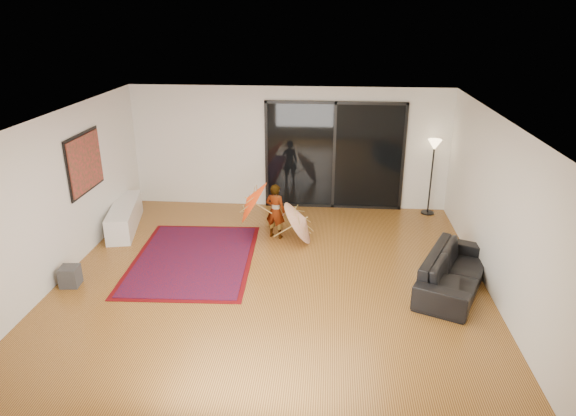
# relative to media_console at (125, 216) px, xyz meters

# --- Properties ---
(floor) EXTENTS (7.00, 7.00, 0.00)m
(floor) POSITION_rel_media_console_xyz_m (3.25, -1.90, -0.25)
(floor) COLOR #AA6F2E
(floor) RESTS_ON ground
(ceiling) EXTENTS (7.00, 7.00, 0.00)m
(ceiling) POSITION_rel_media_console_xyz_m (3.25, -1.90, 2.45)
(ceiling) COLOR white
(ceiling) RESTS_ON wall_back
(wall_back) EXTENTS (7.00, 0.00, 7.00)m
(wall_back) POSITION_rel_media_console_xyz_m (3.25, 1.60, 1.10)
(wall_back) COLOR silver
(wall_back) RESTS_ON floor
(wall_front) EXTENTS (7.00, 0.00, 7.00)m
(wall_front) POSITION_rel_media_console_xyz_m (3.25, -5.40, 1.10)
(wall_front) COLOR silver
(wall_front) RESTS_ON floor
(wall_left) EXTENTS (0.00, 7.00, 7.00)m
(wall_left) POSITION_rel_media_console_xyz_m (-0.25, -1.90, 1.10)
(wall_left) COLOR silver
(wall_left) RESTS_ON floor
(wall_right) EXTENTS (0.00, 7.00, 7.00)m
(wall_right) POSITION_rel_media_console_xyz_m (6.75, -1.90, 1.10)
(wall_right) COLOR silver
(wall_right) RESTS_ON floor
(sliding_door) EXTENTS (3.06, 0.07, 2.40)m
(sliding_door) POSITION_rel_media_console_xyz_m (4.25, 1.57, 0.95)
(sliding_door) COLOR black
(sliding_door) RESTS_ON wall_back
(painting) EXTENTS (0.04, 1.28, 1.08)m
(painting) POSITION_rel_media_console_xyz_m (-0.21, -0.90, 1.40)
(painting) COLOR black
(painting) RESTS_ON wall_left
(media_console) EXTENTS (0.84, 1.88, 0.51)m
(media_console) POSITION_rel_media_console_xyz_m (0.00, 0.00, 0.00)
(media_console) COLOR white
(media_console) RESTS_ON floor
(speaker) EXTENTS (0.32, 0.32, 0.33)m
(speaker) POSITION_rel_media_console_xyz_m (0.00, -2.37, -0.09)
(speaker) COLOR #424244
(speaker) RESTS_ON floor
(persian_rug) EXTENTS (2.24, 3.05, 0.02)m
(persian_rug) POSITION_rel_media_console_xyz_m (1.75, -1.28, -0.24)
(persian_rug) COLOR #56070B
(persian_rug) RESTS_ON floor
(sofa) EXTENTS (1.58, 2.21, 0.60)m
(sofa) POSITION_rel_media_console_xyz_m (6.20, -1.92, 0.05)
(sofa) COLOR black
(sofa) RESTS_ON floor
(ottoman) EXTENTS (0.75, 0.75, 0.35)m
(ottoman) POSITION_rel_media_console_xyz_m (5.84, -2.42, -0.08)
(ottoman) COLOR black
(ottoman) RESTS_ON floor
(floor_lamp) EXTENTS (0.29, 0.29, 1.67)m
(floor_lamp) POSITION_rel_media_console_xyz_m (6.35, 1.35, 1.06)
(floor_lamp) COLOR black
(floor_lamp) RESTS_ON floor
(child) EXTENTS (0.46, 0.37, 1.10)m
(child) POSITION_rel_media_console_xyz_m (3.13, -0.18, 0.30)
(child) COLOR #999999
(child) RESTS_ON floor
(parasol_orange) EXTENTS (0.62, 0.91, 0.91)m
(parasol_orange) POSITION_rel_media_console_xyz_m (2.58, -0.23, 0.48)
(parasol_orange) COLOR #FF430D
(parasol_orange) RESTS_ON child
(parasol_white) EXTENTS (0.66, 0.91, 0.96)m
(parasol_white) POSITION_rel_media_console_xyz_m (3.73, -0.33, 0.25)
(parasol_white) COLOR silver
(parasol_white) RESTS_ON floor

